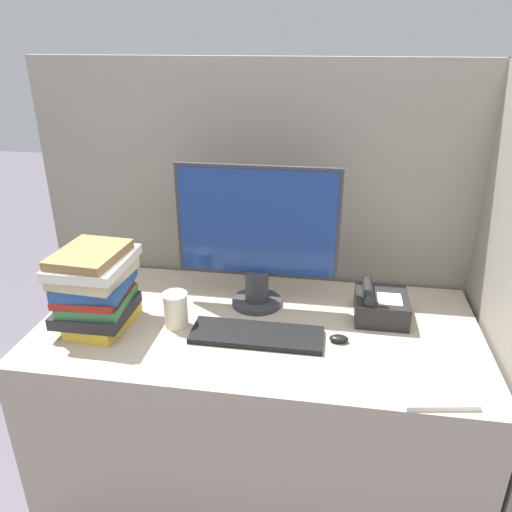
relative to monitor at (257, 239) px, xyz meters
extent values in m
cube|color=gray|center=(0.03, 0.28, -0.20)|extent=(1.96, 0.04, 1.62)
cube|color=gray|center=(0.85, -0.12, -0.20)|extent=(0.04, 0.83, 1.62)
cube|color=tan|center=(0.03, -0.15, -0.64)|extent=(1.56, 0.77, 0.74)
cylinder|color=#333338|center=(0.00, 0.00, -0.26)|extent=(0.19, 0.19, 0.02)
cylinder|color=#333338|center=(0.00, 0.00, -0.19)|extent=(0.09, 0.09, 0.12)
cube|color=#333338|center=(0.00, 0.00, 0.06)|extent=(0.59, 0.02, 0.42)
cube|color=navy|center=(0.00, -0.01, 0.06)|extent=(0.57, 0.01, 0.39)
cube|color=black|center=(0.04, -0.23, -0.26)|extent=(0.45, 0.15, 0.02)
ellipsoid|color=black|center=(0.31, -0.22, -0.26)|extent=(0.06, 0.04, 0.02)
cylinder|color=beige|center=(-0.26, -0.20, -0.21)|extent=(0.08, 0.08, 0.12)
cylinder|color=white|center=(-0.26, -0.20, -0.15)|extent=(0.09, 0.09, 0.01)
cube|color=gold|center=(-0.52, -0.24, -0.25)|extent=(0.20, 0.27, 0.04)
cube|color=#262628|center=(-0.53, -0.25, -0.21)|extent=(0.24, 0.25, 0.04)
cube|color=#38723F|center=(-0.53, -0.24, -0.17)|extent=(0.23, 0.25, 0.03)
cube|color=maroon|center=(-0.54, -0.24, -0.14)|extent=(0.22, 0.24, 0.03)
cube|color=#264C8C|center=(-0.53, -0.23, -0.10)|extent=(0.25, 0.25, 0.04)
cube|color=#C6B78C|center=(-0.53, -0.24, -0.06)|extent=(0.24, 0.27, 0.04)
cube|color=silver|center=(-0.53, -0.23, -0.03)|extent=(0.24, 0.29, 0.03)
cube|color=olive|center=(-0.53, -0.24, 0.01)|extent=(0.22, 0.27, 0.03)
cube|color=black|center=(0.46, -0.03, -0.23)|extent=(0.19, 0.20, 0.09)
cube|color=white|center=(0.49, -0.05, -0.18)|extent=(0.08, 0.09, 0.00)
cylinder|color=black|center=(0.41, -0.03, -0.16)|extent=(0.04, 0.18, 0.04)
cube|color=white|center=(0.58, -0.38, -0.26)|extent=(0.25, 0.30, 0.02)
camera|label=1|loc=(0.26, -1.66, 0.68)|focal=35.00mm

